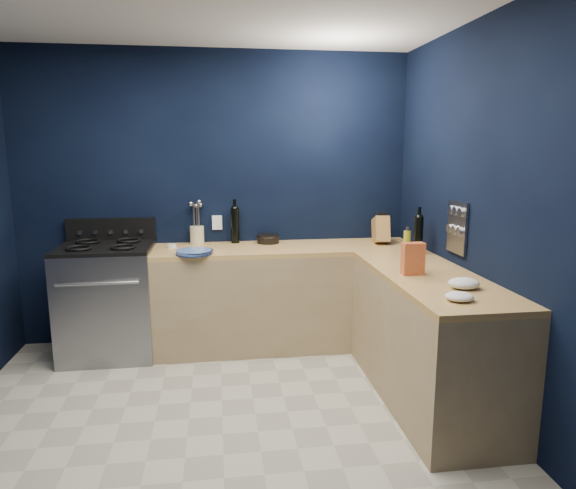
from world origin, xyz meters
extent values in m
cube|color=#B0AC9A|center=(0.00, 0.00, -0.01)|extent=(3.50, 3.50, 0.02)
cube|color=black|center=(0.00, 1.76, 1.30)|extent=(3.50, 0.02, 2.60)
cube|color=black|center=(1.76, 0.00, 1.30)|extent=(0.02, 3.50, 2.60)
cube|color=black|center=(0.00, -1.76, 1.30)|extent=(3.50, 0.02, 2.60)
cube|color=tan|center=(0.60, 1.44, 0.43)|extent=(2.30, 0.63, 0.86)
cube|color=olive|center=(0.60, 1.44, 0.88)|extent=(2.30, 0.63, 0.04)
cube|color=tan|center=(1.44, 0.29, 0.43)|extent=(0.63, 1.67, 0.86)
cube|color=olive|center=(1.44, 0.29, 0.88)|extent=(0.63, 1.67, 0.04)
cube|color=gray|center=(-0.93, 1.42, 0.46)|extent=(0.76, 0.66, 0.92)
cube|color=black|center=(-0.93, 1.10, 0.45)|extent=(0.59, 0.02, 0.42)
cube|color=black|center=(-0.93, 1.42, 0.94)|extent=(0.76, 0.66, 0.03)
cube|color=black|center=(-0.93, 1.72, 1.04)|extent=(0.76, 0.06, 0.20)
cube|color=gray|center=(1.74, 0.55, 1.18)|extent=(0.02, 0.28, 0.38)
cube|color=white|center=(0.00, 1.74, 1.08)|extent=(0.09, 0.02, 0.13)
cylinder|color=#3B50A6|center=(-0.19, 1.20, 0.92)|extent=(0.37, 0.37, 0.04)
cylinder|color=white|center=(-0.39, 1.52, 0.92)|extent=(0.10, 0.10, 0.03)
cylinder|color=beige|center=(-0.18, 1.68, 0.98)|extent=(0.16, 0.16, 0.16)
cylinder|color=black|center=(0.16, 1.67, 1.06)|extent=(0.09, 0.09, 0.32)
cylinder|color=black|center=(0.45, 1.62, 0.94)|extent=(0.21, 0.21, 0.08)
cube|color=olive|center=(1.47, 1.48, 1.02)|extent=(0.16, 0.29, 0.29)
cylinder|color=black|center=(1.62, 0.99, 1.05)|extent=(0.09, 0.09, 0.30)
cylinder|color=#9AA023|center=(1.43, 0.74, 1.02)|extent=(0.07, 0.07, 0.23)
cylinder|color=olive|center=(1.45, 0.70, 0.95)|extent=(0.06, 0.06, 0.10)
cylinder|color=olive|center=(1.35, 0.55, 0.94)|extent=(0.06, 0.06, 0.09)
cube|color=red|center=(1.31, 0.31, 1.01)|extent=(0.15, 0.08, 0.22)
ellipsoid|color=white|center=(1.49, -0.07, 0.93)|extent=(0.23, 0.21, 0.07)
ellipsoid|color=white|center=(1.35, -0.31, 0.92)|extent=(0.17, 0.16, 0.05)
camera|label=1|loc=(0.00, -2.95, 1.76)|focal=32.09mm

